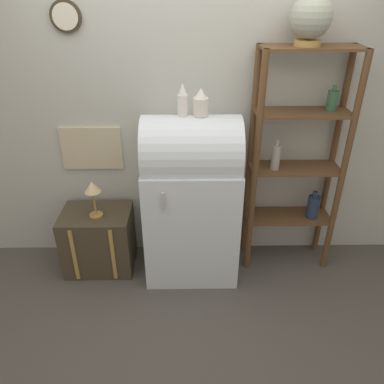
# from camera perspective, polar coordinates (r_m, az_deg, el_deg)

# --- Properties ---
(ground_plane) EXTENTS (12.00, 12.00, 0.00)m
(ground_plane) POSITION_cam_1_polar(r_m,az_deg,el_deg) (3.22, -0.02, -14.25)
(ground_plane) COLOR #4C4742
(wall_back) EXTENTS (7.00, 0.09, 2.70)m
(wall_back) POSITION_cam_1_polar(r_m,az_deg,el_deg) (3.03, -0.28, 12.69)
(wall_back) COLOR #B7B7AD
(wall_back) RESTS_ON ground_plane
(refrigerator) EXTENTS (0.75, 0.61, 1.38)m
(refrigerator) POSITION_cam_1_polar(r_m,az_deg,el_deg) (3.00, -0.10, -0.89)
(refrigerator) COLOR silver
(refrigerator) RESTS_ON ground_plane
(suitcase_trunk) EXTENTS (0.57, 0.43, 0.55)m
(suitcase_trunk) POSITION_cam_1_polar(r_m,az_deg,el_deg) (3.36, -13.99, -7.06)
(suitcase_trunk) COLOR #423828
(suitcase_trunk) RESTS_ON ground_plane
(shelf_unit) EXTENTS (0.74, 0.30, 1.84)m
(shelf_unit) POSITION_cam_1_polar(r_m,az_deg,el_deg) (3.10, 15.84, 5.05)
(shelf_unit) COLOR brown
(shelf_unit) RESTS_ON ground_plane
(globe) EXTENTS (0.28, 0.28, 0.32)m
(globe) POSITION_cam_1_polar(r_m,az_deg,el_deg) (2.83, 17.64, 23.91)
(globe) COLOR #AD8942
(globe) RESTS_ON shelf_unit
(vase_left) EXTENTS (0.07, 0.07, 0.23)m
(vase_left) POSITION_cam_1_polar(r_m,az_deg,el_deg) (2.70, -1.45, 13.74)
(vase_left) COLOR white
(vase_left) RESTS_ON refrigerator
(vase_center) EXTENTS (0.11, 0.11, 0.20)m
(vase_center) POSITION_cam_1_polar(r_m,az_deg,el_deg) (2.71, 1.34, 13.41)
(vase_center) COLOR silver
(vase_center) RESTS_ON refrigerator
(desk_lamp) EXTENTS (0.13, 0.13, 0.32)m
(desk_lamp) POSITION_cam_1_polar(r_m,az_deg,el_deg) (3.05, -14.90, 0.22)
(desk_lamp) COLOR #AD8942
(desk_lamp) RESTS_ON suitcase_trunk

